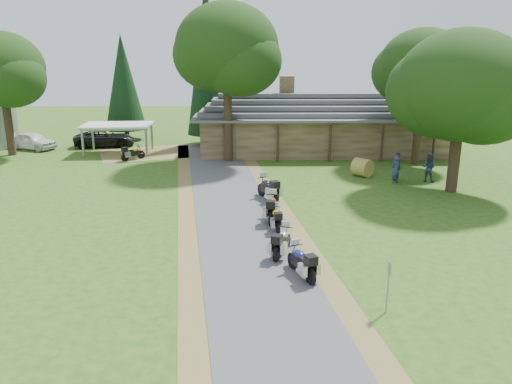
{
  "coord_description": "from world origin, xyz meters",
  "views": [
    {
      "loc": [
        -0.04,
        -18.19,
        8.22
      ],
      "look_at": [
        0.19,
        5.21,
        1.6
      ],
      "focal_mm": 35.0,
      "sensor_mm": 36.0,
      "label": 1
    }
  ],
  "objects_px": {
    "car_dark_suv": "(104,134)",
    "motorcycle_row_b": "(282,240)",
    "motorcycle_row_a": "(301,260)",
    "hay_bale": "(362,167)",
    "motorcycle_row_c": "(276,217)",
    "carport": "(119,139)",
    "motorcycle_row_d": "(272,206)",
    "motorcycle_row_e": "(268,187)",
    "lodge": "(322,122)",
    "motorcycle_carport_a": "(133,152)",
    "car_white_sedan": "(32,139)"
  },
  "relations": [
    {
      "from": "car_dark_suv",
      "to": "motorcycle_row_b",
      "type": "distance_m",
      "value": 28.64
    },
    {
      "from": "motorcycle_row_a",
      "to": "motorcycle_row_b",
      "type": "relative_size",
      "value": 1.01
    },
    {
      "from": "hay_bale",
      "to": "motorcycle_row_c",
      "type": "bearing_deg",
      "value": -121.49
    },
    {
      "from": "carport",
      "to": "car_dark_suv",
      "type": "distance_m",
      "value": 3.57
    },
    {
      "from": "motorcycle_row_a",
      "to": "motorcycle_row_c",
      "type": "xyz_separation_m",
      "value": [
        -0.69,
        5.23,
        -0.06
      ]
    },
    {
      "from": "motorcycle_row_b",
      "to": "motorcycle_row_d",
      "type": "distance_m",
      "value": 4.47
    },
    {
      "from": "motorcycle_row_e",
      "to": "motorcycle_row_c",
      "type": "bearing_deg",
      "value": 158.03
    },
    {
      "from": "carport",
      "to": "motorcycle_row_d",
      "type": "height_order",
      "value": "carport"
    },
    {
      "from": "car_dark_suv",
      "to": "motorcycle_row_a",
      "type": "xyz_separation_m",
      "value": [
        14.95,
        -26.86,
        -0.45
      ]
    },
    {
      "from": "lodge",
      "to": "motorcycle_carport_a",
      "type": "height_order",
      "value": "lodge"
    },
    {
      "from": "motorcycle_row_e",
      "to": "hay_bale",
      "type": "relative_size",
      "value": 1.76
    },
    {
      "from": "car_dark_suv",
      "to": "motorcycle_row_c",
      "type": "xyz_separation_m",
      "value": [
        14.26,
        -21.63,
        -0.51
      ]
    },
    {
      "from": "motorcycle_row_c",
      "to": "motorcycle_row_e",
      "type": "bearing_deg",
      "value": -2.42
    },
    {
      "from": "motorcycle_row_a",
      "to": "motorcycle_row_d",
      "type": "relative_size",
      "value": 0.9
    },
    {
      "from": "motorcycle_row_e",
      "to": "motorcycle_row_b",
      "type": "bearing_deg",
      "value": 157.61
    },
    {
      "from": "motorcycle_row_b",
      "to": "car_dark_suv",
      "type": "bearing_deg",
      "value": 50.6
    },
    {
      "from": "car_dark_suv",
      "to": "motorcycle_carport_a",
      "type": "height_order",
      "value": "car_dark_suv"
    },
    {
      "from": "motorcycle_row_a",
      "to": "motorcycle_row_c",
      "type": "relative_size",
      "value": 1.1
    },
    {
      "from": "motorcycle_row_c",
      "to": "hay_bale",
      "type": "distance_m",
      "value": 12.21
    },
    {
      "from": "lodge",
      "to": "carport",
      "type": "distance_m",
      "value": 17.16
    },
    {
      "from": "car_dark_suv",
      "to": "motorcycle_row_d",
      "type": "height_order",
      "value": "car_dark_suv"
    },
    {
      "from": "motorcycle_row_a",
      "to": "motorcycle_row_e",
      "type": "distance_m",
      "value": 10.15
    },
    {
      "from": "motorcycle_row_b",
      "to": "motorcycle_row_c",
      "type": "bearing_deg",
      "value": 22.2
    },
    {
      "from": "motorcycle_row_c",
      "to": "motorcycle_row_e",
      "type": "distance_m",
      "value": 4.88
    },
    {
      "from": "motorcycle_row_d",
      "to": "motorcycle_carport_a",
      "type": "height_order",
      "value": "motorcycle_row_d"
    },
    {
      "from": "car_dark_suv",
      "to": "motorcycle_row_b",
      "type": "relative_size",
      "value": 3.06
    },
    {
      "from": "car_white_sedan",
      "to": "motorcycle_row_d",
      "type": "height_order",
      "value": "car_white_sedan"
    },
    {
      "from": "carport",
      "to": "car_dark_suv",
      "type": "bearing_deg",
      "value": 121.56
    },
    {
      "from": "motorcycle_row_a",
      "to": "motorcycle_row_e",
      "type": "bearing_deg",
      "value": -16.06
    },
    {
      "from": "carport",
      "to": "motorcycle_row_d",
      "type": "relative_size",
      "value": 2.67
    },
    {
      "from": "carport",
      "to": "motorcycle_row_a",
      "type": "xyz_separation_m",
      "value": [
        12.93,
        -23.92,
        -0.57
      ]
    },
    {
      "from": "lodge",
      "to": "motorcycle_row_e",
      "type": "bearing_deg",
      "value": -108.99
    },
    {
      "from": "motorcycle_row_e",
      "to": "lodge",
      "type": "bearing_deg",
      "value": -43.71
    },
    {
      "from": "motorcycle_row_a",
      "to": "car_white_sedan",
      "type": "bearing_deg",
      "value": 17.83
    },
    {
      "from": "car_white_sedan",
      "to": "motorcycle_carport_a",
      "type": "relative_size",
      "value": 3.08
    },
    {
      "from": "carport",
      "to": "motorcycle_carport_a",
      "type": "xyz_separation_m",
      "value": [
        1.8,
        -2.85,
        -0.59
      ]
    },
    {
      "from": "motorcycle_row_e",
      "to": "motorcycle_row_a",
      "type": "bearing_deg",
      "value": 160.52
    },
    {
      "from": "car_dark_suv",
      "to": "motorcycle_row_c",
      "type": "relative_size",
      "value": 3.34
    },
    {
      "from": "car_dark_suv",
      "to": "motorcycle_carport_a",
      "type": "xyz_separation_m",
      "value": [
        3.83,
        -5.79,
        -0.48
      ]
    },
    {
      "from": "lodge",
      "to": "motorcycle_row_b",
      "type": "bearing_deg",
      "value": -101.8
    },
    {
      "from": "motorcycle_row_d",
      "to": "car_white_sedan",
      "type": "bearing_deg",
      "value": 52.6
    },
    {
      "from": "car_white_sedan",
      "to": "motorcycle_row_c",
      "type": "xyz_separation_m",
      "value": [
        20.16,
        -20.39,
        -0.35
      ]
    },
    {
      "from": "car_dark_suv",
      "to": "motorcycle_row_e",
      "type": "relative_size",
      "value": 2.67
    },
    {
      "from": "motorcycle_row_a",
      "to": "motorcycle_row_c",
      "type": "bearing_deg",
      "value": -13.77
    },
    {
      "from": "lodge",
      "to": "motorcycle_row_c",
      "type": "height_order",
      "value": "lodge"
    },
    {
      "from": "motorcycle_row_a",
      "to": "motorcycle_row_d",
      "type": "height_order",
      "value": "motorcycle_row_d"
    },
    {
      "from": "motorcycle_row_b",
      "to": "motorcycle_row_e",
      "type": "distance_m",
      "value": 8.03
    },
    {
      "from": "carport",
      "to": "car_white_sedan",
      "type": "xyz_separation_m",
      "value": [
        -7.93,
        1.71,
        -0.28
      ]
    },
    {
      "from": "hay_bale",
      "to": "motorcycle_row_e",
      "type": "bearing_deg",
      "value": -140.03
    },
    {
      "from": "motorcycle_row_d",
      "to": "motorcycle_row_b",
      "type": "bearing_deg",
      "value": -170.64
    }
  ]
}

